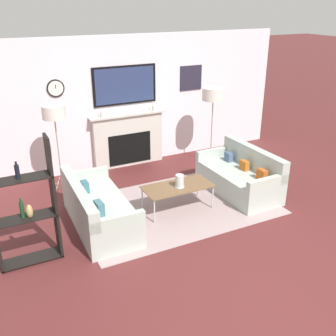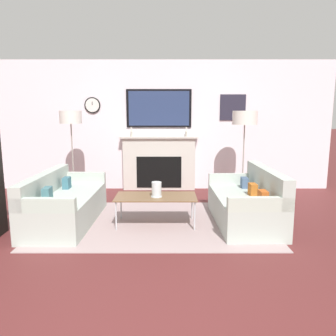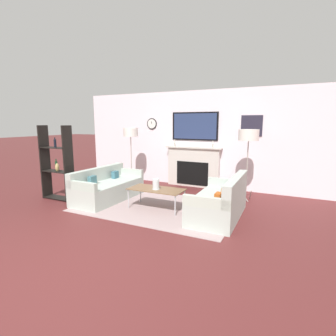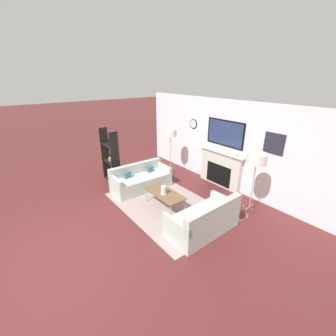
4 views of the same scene
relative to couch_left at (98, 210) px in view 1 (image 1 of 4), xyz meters
name	(u,v)px [view 1 (image 1 of 4)]	position (x,y,z in m)	size (l,w,h in m)	color
ground_plane	(277,304)	(1.36, -2.64, -0.28)	(60.00, 60.00, 0.00)	#572323
fireplace_wall	(126,108)	(1.36, 2.25, 0.95)	(7.28, 0.28, 2.70)	white
area_rug	(175,207)	(1.36, 0.00, -0.27)	(3.34, 2.16, 0.01)	gray
couch_left	(98,210)	(0.00, 0.00, 0.00)	(0.83, 1.83, 0.75)	#AEBBB1
couch_right	(240,177)	(2.73, 0.00, 0.01)	(0.86, 1.68, 0.82)	#AEBBB1
coffee_table	(178,188)	(1.37, -0.08, 0.13)	(1.18, 0.57, 0.44)	brown
hurricane_candle	(180,182)	(1.38, -0.12, 0.26)	(0.16, 0.16, 0.22)	silver
floor_lamp_left	(54,114)	(-0.25, 1.41, 1.25)	(0.40, 0.40, 1.67)	#9E998E
floor_lamp_right	(213,95)	(2.97, 1.41, 1.24)	(0.46, 0.46, 1.67)	#9E998E
shelf_unit	(24,207)	(-1.10, -0.47, 0.55)	(0.82, 0.28, 1.76)	black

